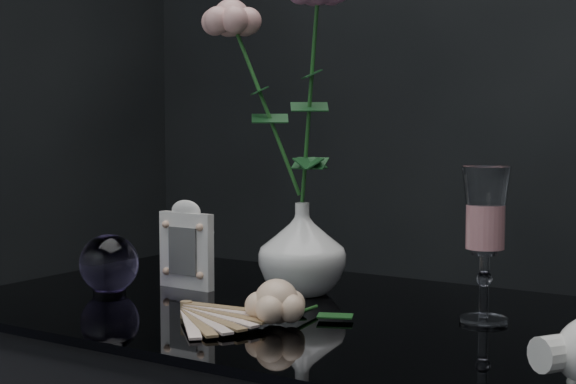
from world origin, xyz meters
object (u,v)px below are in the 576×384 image
Objects in this scene: paperweight at (109,264)px; vase at (302,248)px; wine_glass at (485,245)px; loose_rose at (277,302)px; picture_frame at (186,244)px.

vase is at bearing 31.65° from paperweight.
vase is 1.54× the size of paperweight.
wine_glass is at bearing -5.53° from vase.
vase is at bearing 118.38° from loose_rose.
picture_frame is 0.29m from loose_rose.
loose_rose is (0.25, -0.13, -0.04)m from picture_frame.
picture_frame is at bearing -176.19° from wine_glass.
loose_rose is (0.33, -0.03, -0.02)m from paperweight.
paperweight is 0.33m from loose_rose.
wine_glass is 0.47m from picture_frame.
picture_frame is (-0.47, -0.03, -0.03)m from wine_glass.
vase is 0.68× the size of wine_glass.
wine_glass is 2.26× the size of paperweight.
picture_frame is 0.79× the size of loose_rose.
vase reaches higher than paperweight.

